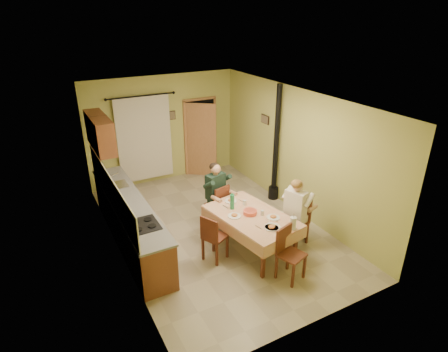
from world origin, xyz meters
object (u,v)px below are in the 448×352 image
chair_far (217,213)px  man_far (217,188)px  chair_left (215,246)px  stove_flue (275,160)px  dining_table (251,232)px  man_right (296,205)px  chair_near (290,264)px  chair_right (294,230)px

chair_far → man_far: man_far is taller
chair_left → stove_flue: stove_flue is taller
dining_table → man_right: man_right is taller
chair_left → man_right: man_right is taller
man_far → man_right: bearing=-68.5°
chair_far → dining_table: bearing=-96.8°
chair_left → man_far: (0.60, 1.08, 0.59)m
dining_table → chair_left: (-0.76, 0.05, -0.09)m
stove_flue → man_far: bearing=-166.6°
chair_near → man_right: (0.71, 0.80, 0.59)m
chair_near → chair_right: (0.73, 0.80, 0.00)m
chair_left → dining_table: bearing=60.4°
dining_table → stove_flue: stove_flue is taller
stove_flue → chair_near: bearing=-119.9°
chair_left → stove_flue: 2.92m
chair_far → chair_left: size_ratio=1.02×
chair_far → chair_near: 2.18m
chair_far → stove_flue: bearing=-1.0°
man_far → man_right: 1.71m
chair_right → chair_far: bearing=18.3°
dining_table → chair_far: chair_far is taller
chair_near → man_far: size_ratio=0.69×
man_right → dining_table: bearing=55.3°
chair_far → man_far: (-0.00, 0.01, 0.59)m
chair_near → man_far: (-0.30, 2.17, 0.59)m
chair_near → chair_right: size_ratio=0.96×
dining_table → chair_near: chair_near is taller
dining_table → man_right: 1.02m
man_far → stove_flue: size_ratio=0.50×
chair_far → chair_right: 1.70m
man_far → stove_flue: (1.79, 0.43, 0.15)m
chair_right → chair_left: size_ratio=1.07×
chair_left → man_far: bearing=125.2°
chair_left → stove_flue: bearing=96.5°
chair_far → stove_flue: size_ratio=0.34×
man_far → stove_flue: stove_flue is taller
chair_right → stove_flue: size_ratio=0.36×
chair_near → dining_table: bearing=-100.2°
chair_near → stove_flue: 3.09m
chair_far → chair_right: chair_right is taller
chair_right → chair_near: bearing=119.2°
dining_table → chair_left: 0.77m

